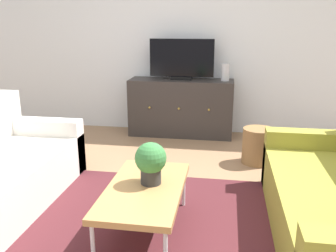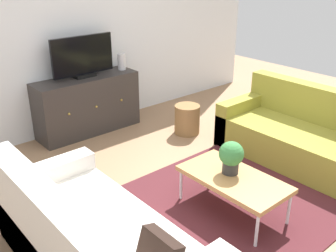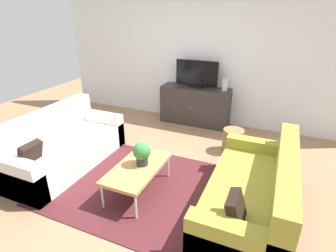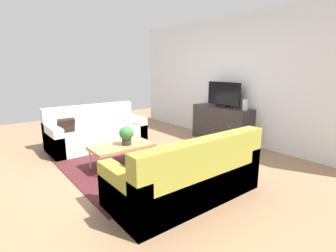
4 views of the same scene
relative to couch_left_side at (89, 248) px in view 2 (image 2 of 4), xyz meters
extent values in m
plane|color=#997251|center=(1.44, 0.10, -0.27)|extent=(10.00, 10.00, 0.00)
cube|color=white|center=(1.44, 2.65, 1.08)|extent=(6.40, 0.12, 2.70)
cube|color=#4C1E23|center=(1.44, -0.05, -0.27)|extent=(2.50, 1.90, 0.01)
cube|color=silver|center=(0.09, 0.00, -0.07)|extent=(0.88, 1.90, 0.41)
cube|color=silver|center=(-0.25, 0.00, 0.14)|extent=(0.20, 1.90, 0.84)
cube|color=silver|center=(0.09, 0.87, 0.01)|extent=(0.88, 0.18, 0.56)
cube|color=olive|center=(2.79, 0.00, -0.07)|extent=(0.88, 1.90, 0.41)
cube|color=olive|center=(3.13, 0.00, 0.14)|extent=(0.20, 1.90, 0.84)
cube|color=olive|center=(2.79, 0.87, 0.01)|extent=(0.88, 0.18, 0.56)
cube|color=#B7844C|center=(1.42, -0.14, 0.08)|extent=(0.54, 1.00, 0.04)
cylinder|color=silver|center=(1.20, -0.59, -0.11)|extent=(0.03, 0.03, 0.33)
cylinder|color=silver|center=(1.65, -0.59, -0.11)|extent=(0.03, 0.03, 0.33)
cylinder|color=silver|center=(1.20, 0.32, -0.11)|extent=(0.03, 0.03, 0.33)
cylinder|color=silver|center=(1.65, 0.32, -0.11)|extent=(0.03, 0.03, 0.33)
cylinder|color=#2D2D2D|center=(1.46, -0.06, 0.16)|extent=(0.15, 0.15, 0.11)
sphere|color=#387A3D|center=(1.46, -0.06, 0.30)|extent=(0.23, 0.23, 0.23)
cube|color=#332D2B|center=(1.37, 2.37, 0.11)|extent=(1.40, 0.44, 0.77)
sphere|color=#B79338|center=(0.97, 2.14, 0.15)|extent=(0.03, 0.03, 0.03)
sphere|color=#B79338|center=(1.37, 2.14, 0.15)|extent=(0.03, 0.03, 0.03)
sphere|color=#B79338|center=(1.76, 2.14, 0.15)|extent=(0.03, 0.03, 0.03)
cube|color=black|center=(1.37, 2.39, 0.51)|extent=(0.28, 0.16, 0.04)
cube|color=black|center=(1.37, 2.39, 0.78)|extent=(0.86, 0.04, 0.50)
cylinder|color=silver|center=(1.95, 2.37, 0.61)|extent=(0.11, 0.11, 0.22)
cylinder|color=olive|center=(2.34, 1.45, -0.08)|extent=(0.34, 0.34, 0.40)
camera|label=1|loc=(1.97, -2.45, 1.24)|focal=38.80mm
camera|label=2|loc=(-1.03, -2.07, 1.94)|focal=41.64mm
camera|label=3|loc=(2.94, -2.63, 1.94)|focal=28.48mm
camera|label=4|loc=(5.05, -2.02, 1.33)|focal=27.64mm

